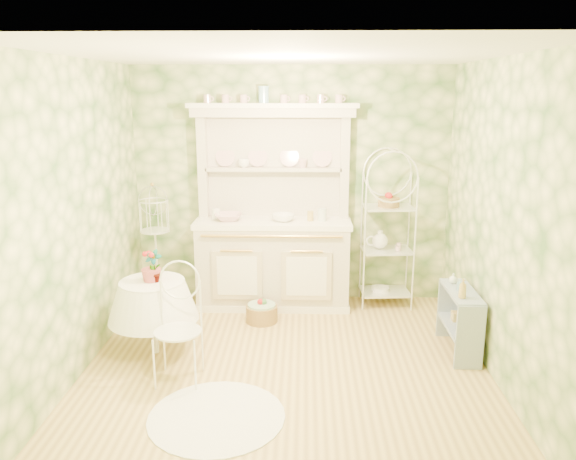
{
  "coord_description": "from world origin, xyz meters",
  "views": [
    {
      "loc": [
        0.15,
        -4.61,
        2.43
      ],
      "look_at": [
        0.0,
        0.5,
        1.15
      ],
      "focal_mm": 35.0,
      "sensor_mm": 36.0,
      "label": 1
    }
  ],
  "objects_px": {
    "kitchen_dresser": "(273,208)",
    "round_table": "(154,318)",
    "bakers_rack": "(388,225)",
    "birdcage_stand": "(156,245)",
    "cafe_chair": "(178,326)",
    "side_shelf": "(459,323)",
    "floor_basket": "(262,312)"
  },
  "relations": [
    {
      "from": "kitchen_dresser",
      "to": "floor_basket",
      "type": "xyz_separation_m",
      "value": [
        -0.1,
        -0.5,
        -1.03
      ]
    },
    {
      "from": "bakers_rack",
      "to": "round_table",
      "type": "relative_size",
      "value": 2.68
    },
    {
      "from": "side_shelf",
      "to": "floor_basket",
      "type": "xyz_separation_m",
      "value": [
        -1.92,
        0.66,
        -0.18
      ]
    },
    {
      "from": "kitchen_dresser",
      "to": "round_table",
      "type": "xyz_separation_m",
      "value": [
        -1.05,
        -1.26,
        -0.79
      ]
    },
    {
      "from": "cafe_chair",
      "to": "birdcage_stand",
      "type": "distance_m",
      "value": 1.78
    },
    {
      "from": "cafe_chair",
      "to": "round_table",
      "type": "bearing_deg",
      "value": 127.17
    },
    {
      "from": "kitchen_dresser",
      "to": "birdcage_stand",
      "type": "relative_size",
      "value": 1.55
    },
    {
      "from": "floor_basket",
      "to": "bakers_rack",
      "type": "bearing_deg",
      "value": 21.99
    },
    {
      "from": "kitchen_dresser",
      "to": "round_table",
      "type": "relative_size",
      "value": 3.25
    },
    {
      "from": "kitchen_dresser",
      "to": "cafe_chair",
      "type": "height_order",
      "value": "kitchen_dresser"
    },
    {
      "from": "bakers_rack",
      "to": "birdcage_stand",
      "type": "relative_size",
      "value": 1.27
    },
    {
      "from": "cafe_chair",
      "to": "floor_basket",
      "type": "relative_size",
      "value": 2.94
    },
    {
      "from": "round_table",
      "to": "birdcage_stand",
      "type": "xyz_separation_m",
      "value": [
        -0.26,
        1.13,
        0.39
      ]
    },
    {
      "from": "side_shelf",
      "to": "cafe_chair",
      "type": "distance_m",
      "value": 2.62
    },
    {
      "from": "birdcage_stand",
      "to": "cafe_chair",
      "type": "bearing_deg",
      "value": -70.02
    },
    {
      "from": "birdcage_stand",
      "to": "side_shelf",
      "type": "bearing_deg",
      "value": -18.18
    },
    {
      "from": "side_shelf",
      "to": "round_table",
      "type": "bearing_deg",
      "value": -176.97
    },
    {
      "from": "side_shelf",
      "to": "birdcage_stand",
      "type": "relative_size",
      "value": 0.45
    },
    {
      "from": "kitchen_dresser",
      "to": "bakers_rack",
      "type": "distance_m",
      "value": 1.31
    },
    {
      "from": "round_table",
      "to": "bakers_rack",
      "type": "bearing_deg",
      "value": 29.35
    },
    {
      "from": "side_shelf",
      "to": "birdcage_stand",
      "type": "distance_m",
      "value": 3.33
    },
    {
      "from": "bakers_rack",
      "to": "floor_basket",
      "type": "height_order",
      "value": "bakers_rack"
    },
    {
      "from": "bakers_rack",
      "to": "birdcage_stand",
      "type": "xyz_separation_m",
      "value": [
        -2.6,
        -0.19,
        -0.2
      ]
    },
    {
      "from": "round_table",
      "to": "floor_basket",
      "type": "xyz_separation_m",
      "value": [
        0.95,
        0.76,
        -0.24
      ]
    },
    {
      "from": "bakers_rack",
      "to": "birdcage_stand",
      "type": "distance_m",
      "value": 2.62
    },
    {
      "from": "birdcage_stand",
      "to": "bakers_rack",
      "type": "bearing_deg",
      "value": 4.23
    },
    {
      "from": "round_table",
      "to": "kitchen_dresser",
      "type": "bearing_deg",
      "value": 50.1
    },
    {
      "from": "cafe_chair",
      "to": "birdcage_stand",
      "type": "bearing_deg",
      "value": 113.8
    },
    {
      "from": "floor_basket",
      "to": "cafe_chair",
      "type": "bearing_deg",
      "value": -115.4
    },
    {
      "from": "side_shelf",
      "to": "round_table",
      "type": "relative_size",
      "value": 0.95
    },
    {
      "from": "kitchen_dresser",
      "to": "birdcage_stand",
      "type": "bearing_deg",
      "value": -174.32
    },
    {
      "from": "bakers_rack",
      "to": "kitchen_dresser",
      "type": "bearing_deg",
      "value": 178.2
    }
  ]
}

